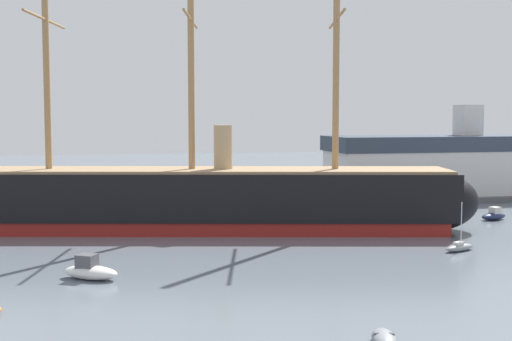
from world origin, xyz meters
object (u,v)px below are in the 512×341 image
tall_ship (192,198)px  dinghy_distant_centre (215,213)px  motorboat_alongside_bow (90,271)px  motorboat_far_right (494,215)px  dockside_warehouse_right (464,167)px  dinghy_near_centre (384,338)px  sailboat_alongside_stern (459,247)px

tall_ship → dinghy_distant_centre: tall_ship is taller
motorboat_alongside_bow → dinghy_distant_centre: (14.20, 29.34, -0.36)m
tall_ship → motorboat_far_right: size_ratio=16.82×
dinghy_distant_centre → tall_ship: bearing=-112.3°
dockside_warehouse_right → tall_ship: bearing=-156.1°
dinghy_near_centre → dockside_warehouse_right: dockside_warehouse_right is taller
motorboat_alongside_bow → dockside_warehouse_right: dockside_warehouse_right is taller
dinghy_near_centre → dockside_warehouse_right: 68.03m
motorboat_far_right → dinghy_near_centre: bearing=-129.0°
dinghy_near_centre → dockside_warehouse_right: (37.47, 56.61, 4.27)m
tall_ship → motorboat_alongside_bow: (-10.18, -19.50, -2.80)m
dinghy_near_centre → motorboat_far_right: motorboat_far_right is taller
tall_ship → dinghy_distant_centre: 11.09m
dockside_warehouse_right → dinghy_distant_centre: bearing=-166.8°
dinghy_near_centre → dinghy_distant_centre: bearing=91.5°
dinghy_near_centre → dinghy_distant_centre: (-1.24, 47.50, -0.06)m
motorboat_far_right → dinghy_distant_centre: (-31.21, 10.53, -0.24)m
motorboat_far_right → dockside_warehouse_right: size_ratio=0.09×
motorboat_alongside_bow → sailboat_alongside_stern: bearing=5.8°
sailboat_alongside_stern → dinghy_distant_centre: sailboat_alongside_stern is taller
dinghy_near_centre → motorboat_far_right: bearing=51.0°
tall_ship → motorboat_far_right: (35.24, -0.70, -2.93)m
motorboat_far_right → dockside_warehouse_right: bearing=69.1°
tall_ship → sailboat_alongside_stern: size_ratio=14.67×
dinghy_near_centre → dockside_warehouse_right: bearing=56.5°
motorboat_alongside_bow → motorboat_far_right: 49.16m
motorboat_far_right → sailboat_alongside_stern: bearing=-130.5°
dockside_warehouse_right → sailboat_alongside_stern: bearing=-120.6°
dinghy_near_centre → dinghy_distant_centre: size_ratio=1.18×
sailboat_alongside_stern → dockside_warehouse_right: (20.79, 35.18, 4.24)m
sailboat_alongside_stern → dockside_warehouse_right: size_ratio=0.10×
tall_ship → dinghy_near_centre: tall_ship is taller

